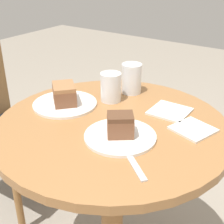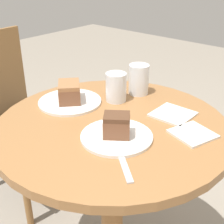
% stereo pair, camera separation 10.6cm
% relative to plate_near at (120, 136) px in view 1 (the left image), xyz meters
% --- Properties ---
extents(table, '(0.81, 0.81, 0.76)m').
position_rel_plate_near_xyz_m(table, '(0.07, 0.08, -0.19)').
color(table, '#9E6B3D').
rests_on(table, ground_plane).
extents(plate_near, '(0.23, 0.23, 0.01)m').
position_rel_plate_near_xyz_m(plate_near, '(0.00, 0.00, 0.00)').
color(plate_near, white).
rests_on(plate_near, table).
extents(plate_far, '(0.25, 0.25, 0.01)m').
position_rel_plate_near_xyz_m(plate_far, '(0.08, 0.31, 0.00)').
color(plate_far, white).
rests_on(plate_far, table).
extents(cake_slice_near, '(0.10, 0.11, 0.07)m').
position_rel_plate_near_xyz_m(cake_slice_near, '(0.00, 0.00, 0.04)').
color(cake_slice_near, brown).
rests_on(cake_slice_near, plate_near).
extents(cake_slice_far, '(0.13, 0.14, 0.07)m').
position_rel_plate_near_xyz_m(cake_slice_far, '(0.08, 0.31, 0.04)').
color(cake_slice_far, brown).
rests_on(cake_slice_far, plate_far).
extents(glass_lemonade, '(0.08, 0.08, 0.11)m').
position_rel_plate_near_xyz_m(glass_lemonade, '(0.22, 0.19, 0.04)').
color(glass_lemonade, beige).
rests_on(glass_lemonade, table).
extents(glass_water, '(0.08, 0.08, 0.12)m').
position_rel_plate_near_xyz_m(glass_water, '(0.33, 0.16, 0.05)').
color(glass_water, silver).
rests_on(glass_water, table).
extents(napkin_stack, '(0.14, 0.14, 0.01)m').
position_rel_plate_near_xyz_m(napkin_stack, '(0.25, -0.05, -0.00)').
color(napkin_stack, silver).
rests_on(napkin_stack, table).
extents(fork, '(0.12, 0.14, 0.00)m').
position_rel_plate_near_xyz_m(fork, '(-0.09, -0.10, -0.00)').
color(fork, silver).
rests_on(fork, table).
extents(napkin_side, '(0.15, 0.15, 0.01)m').
position_rel_plate_near_xyz_m(napkin_side, '(0.17, -0.17, -0.00)').
color(napkin_side, silver).
rests_on(napkin_side, table).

